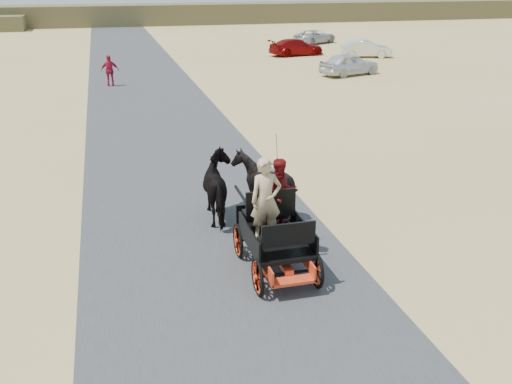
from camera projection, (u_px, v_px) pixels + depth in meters
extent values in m
plane|color=tan|center=(209.00, 240.00, 13.70)|extent=(140.00, 140.00, 0.00)
cube|color=#38383A|center=(209.00, 240.00, 13.70)|extent=(6.00, 140.00, 0.01)
cube|color=brown|center=(116.00, 15.00, 69.18)|extent=(140.00, 6.00, 2.40)
imported|color=black|center=(221.00, 188.00, 14.63)|extent=(0.91, 2.01, 1.70)
imported|color=black|center=(263.00, 184.00, 14.89)|extent=(1.37, 1.54, 1.70)
imported|color=tan|center=(266.00, 200.00, 11.77)|extent=(0.66, 0.43, 1.80)
imported|color=#660C0F|center=(281.00, 193.00, 12.43)|extent=(0.77, 0.60, 1.58)
imported|color=maroon|center=(110.00, 71.00, 32.01)|extent=(1.03, 0.48, 1.73)
imported|color=silver|center=(349.00, 64.00, 35.55)|extent=(4.31, 2.80, 1.36)
imported|color=silver|center=(366.00, 49.00, 43.04)|extent=(4.00, 2.36, 1.25)
imported|color=maroon|center=(296.00, 47.00, 44.00)|extent=(4.55, 2.44, 1.25)
imported|color=#B2B2B7|center=(315.00, 37.00, 51.52)|extent=(4.71, 3.88, 1.19)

